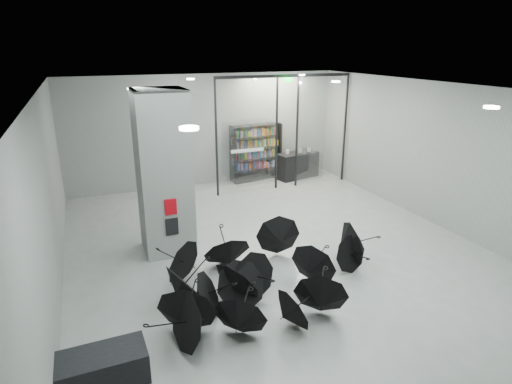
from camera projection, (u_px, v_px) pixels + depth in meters
name	position (u px, v px, depth m)	size (l,w,h in m)	color
room	(295.00, 147.00, 9.30)	(14.00, 14.02, 4.01)	gray
column	(164.00, 173.00, 10.44)	(1.20, 1.20, 4.00)	slate
fire_cabinet	(171.00, 207.00, 10.10)	(0.28, 0.04, 0.38)	#A50A07
info_panel	(172.00, 227.00, 10.26)	(0.30, 0.03, 0.42)	black
exit_sign	(288.00, 80.00, 14.50)	(0.30, 0.06, 0.15)	#0CE533
glass_partition	(284.00, 128.00, 15.20)	(5.06, 0.08, 4.00)	silver
bench	(94.00, 370.00, 6.56)	(1.59, 0.68, 0.51)	black
bookshelf	(256.00, 153.00, 16.45)	(1.94, 0.39, 2.14)	black
shop_counter	(297.00, 165.00, 16.88)	(1.66, 0.66, 1.00)	black
umbrella_cluster	(250.00, 286.00, 8.76)	(5.31, 3.83, 1.30)	black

